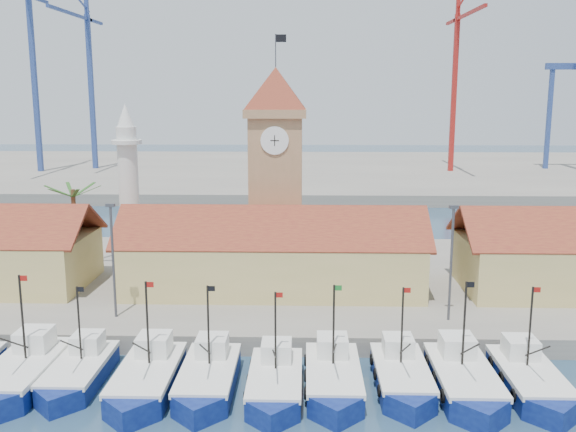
{
  "coord_description": "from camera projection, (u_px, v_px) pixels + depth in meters",
  "views": [
    {
      "loc": [
        2.85,
        -35.62,
        18.82
      ],
      "look_at": [
        1.38,
        18.0,
        8.48
      ],
      "focal_mm": 40.0,
      "sensor_mm": 36.0,
      "label": 1
    }
  ],
  "objects": [
    {
      "name": "ground",
      "position": [
        257.0,
        410.0,
        38.61
      ],
      "size": [
        400.0,
        400.0,
        0.0
      ],
      "primitive_type": "plane",
      "color": "#1D344E",
      "rests_on": "ground"
    },
    {
      "name": "quay",
      "position": [
        275.0,
        283.0,
        62.02
      ],
      "size": [
        140.0,
        32.0,
        1.5
      ],
      "primitive_type": "cube",
      "color": "gray",
      "rests_on": "ground"
    },
    {
      "name": "terminal",
      "position": [
        293.0,
        172.0,
        146.39
      ],
      "size": [
        240.0,
        80.0,
        2.0
      ],
      "primitive_type": "cube",
      "color": "gray",
      "rests_on": "ground"
    },
    {
      "name": "boat_1",
      "position": [
        21.0,
        376.0,
        41.45
      ],
      "size": [
        3.73,
        10.21,
        7.73
      ],
      "color": "#0B1658",
      "rests_on": "ground"
    },
    {
      "name": "boat_2",
      "position": [
        78.0,
        374.0,
        41.92
      ],
      "size": [
        3.28,
        8.99,
        6.8
      ],
      "color": "#0B1658",
      "rests_on": "ground"
    },
    {
      "name": "boat_3",
      "position": [
        146.0,
        381.0,
        40.83
      ],
      "size": [
        3.61,
        9.89,
        7.48
      ],
      "color": "#0B1658",
      "rests_on": "ground"
    },
    {
      "name": "boat_4",
      "position": [
        208.0,
        381.0,
        40.93
      ],
      "size": [
        3.46,
        9.49,
        7.18
      ],
      "color": "#0B1658",
      "rests_on": "ground"
    },
    {
      "name": "boat_5",
      "position": [
        275.0,
        385.0,
        40.35
      ],
      "size": [
        3.35,
        9.17,
        6.94
      ],
      "color": "#0B1658",
      "rests_on": "ground"
    },
    {
      "name": "boat_6",
      "position": [
        333.0,
        381.0,
        40.9
      ],
      "size": [
        3.49,
        9.56,
        7.23
      ],
      "color": "#0B1658",
      "rests_on": "ground"
    },
    {
      "name": "boat_7",
      "position": [
        402.0,
        379.0,
        41.22
      ],
      "size": [
        3.36,
        9.2,
        6.96
      ],
      "color": "#0B1658",
      "rests_on": "ground"
    },
    {
      "name": "boat_8",
      "position": [
        465.0,
        383.0,
        40.56
      ],
      "size": [
        3.65,
        10.0,
        7.57
      ],
      "color": "#0B1658",
      "rests_on": "ground"
    },
    {
      "name": "boat_9",
      "position": [
        531.0,
        383.0,
        40.63
      ],
      "size": [
        3.47,
        9.51,
        7.19
      ],
      "color": "#0B1658",
      "rests_on": "ground"
    },
    {
      "name": "hall_center",
      "position": [
        273.0,
        261.0,
        57.48
      ],
      "size": [
        27.04,
        10.13,
        7.61
      ],
      "color": "tan",
      "rests_on": "quay"
    },
    {
      "name": "clock_tower",
      "position": [
        276.0,
        165.0,
        61.86
      ],
      "size": [
        5.8,
        5.8,
        22.7
      ],
      "color": "tan",
      "rests_on": "quay"
    },
    {
      "name": "minaret",
      "position": [
        129.0,
        184.0,
        64.65
      ],
      "size": [
        3.0,
        3.0,
        16.3
      ],
      "color": "silver",
      "rests_on": "quay"
    },
    {
      "name": "palm_tree",
      "position": [
        75.0,
        222.0,
        63.48
      ],
      "size": [
        5.6,
        5.03,
        8.39
      ],
      "color": "brown",
      "rests_on": "quay"
    },
    {
      "name": "lamp_posts",
      "position": [
        274.0,
        256.0,
        49.15
      ],
      "size": [
        80.7,
        0.25,
        9.03
      ],
      "color": "#3F3F44",
      "rests_on": "quay"
    },
    {
      "name": "crane_blue_far",
      "position": [
        28.0,
        52.0,
        133.19
      ],
      "size": [
        1.0,
        36.69,
        44.56
      ],
      "color": "#2C4488",
      "rests_on": "terminal"
    },
    {
      "name": "crane_blue_near",
      "position": [
        88.0,
        66.0,
        139.88
      ],
      "size": [
        1.0,
        31.9,
        40.58
      ],
      "color": "#2C4488",
      "rests_on": "terminal"
    },
    {
      "name": "crane_red_right",
      "position": [
        457.0,
        67.0,
        134.89
      ],
      "size": [
        1.0,
        31.59,
        40.04
      ],
      "color": "#A41D19",
      "rests_on": "terminal"
    }
  ]
}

